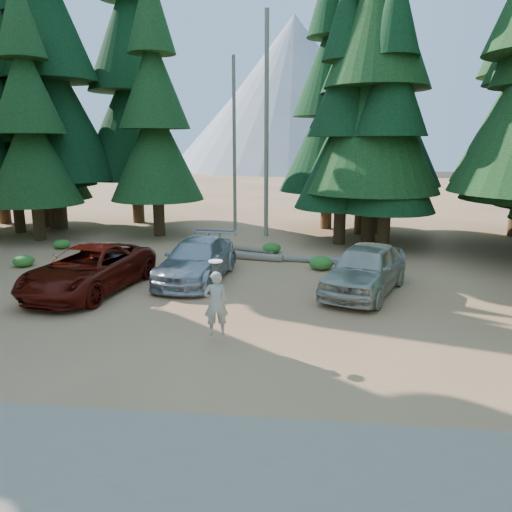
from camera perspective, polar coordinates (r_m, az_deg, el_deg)
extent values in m
plane|color=#A86747|center=(14.77, -6.75, -7.94)|extent=(160.00, 160.00, 0.00)
cube|color=gray|center=(9.24, -16.19, -22.12)|extent=(26.00, 3.50, 0.01)
cylinder|color=gray|center=(28.06, 1.21, 14.48)|extent=(0.24, 0.24, 12.00)
cylinder|color=gray|center=(29.77, -2.49, 12.46)|extent=(0.20, 0.20, 10.00)
cone|color=#95999D|center=(98.89, 4.30, 17.98)|extent=(44.00, 44.00, 28.00)
cone|color=#95999D|center=(109.12, 0.07, 15.43)|extent=(36.00, 36.00, 20.00)
imported|color=#550E07|center=(18.72, -18.54, -1.43)|extent=(3.60, 6.21, 1.63)
imported|color=#ACAEB5|center=(19.40, -6.77, -0.46)|extent=(2.72, 5.55, 1.55)
imported|color=#AFAC9B|center=(17.98, 12.38, -1.41)|extent=(3.88, 5.55, 1.75)
imported|color=beige|center=(13.14, -4.59, -5.42)|extent=(0.72, 0.57, 1.73)
cylinder|color=white|center=(12.87, -4.64, -0.60)|extent=(0.36, 0.36, 0.04)
cylinder|color=gray|center=(22.89, -2.53, 0.11)|extent=(4.55, 1.24, 0.33)
cylinder|color=gray|center=(24.49, -1.20, 0.88)|extent=(2.94, 1.49, 0.26)
cylinder|color=gray|center=(22.25, 5.98, -0.38)|extent=(4.47, 0.85, 0.29)
ellipsoid|color=#256C20|center=(26.85, -21.33, 1.28)|extent=(0.82, 0.82, 0.45)
ellipsoid|color=#256C20|center=(21.91, -6.54, -0.39)|extent=(0.81, 0.81, 0.45)
ellipsoid|color=#256C20|center=(22.13, -12.63, -0.44)|extent=(0.88, 0.88, 0.48)
ellipsoid|color=#256C20|center=(24.03, 1.79, 0.94)|extent=(0.90, 0.90, 0.49)
ellipsoid|color=#256C20|center=(21.51, 13.65, -0.88)|extent=(0.87, 0.87, 0.48)
ellipsoid|color=#256C20|center=(21.09, 7.45, -0.78)|extent=(1.02, 1.02, 0.56)
ellipsoid|color=#256C20|center=(23.62, -25.03, -0.52)|extent=(0.88, 0.88, 0.48)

